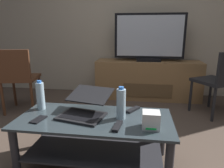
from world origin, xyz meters
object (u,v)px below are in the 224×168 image
Objects in this scene: router_box at (151,120)px; tv_remote at (118,126)px; media_cabinet at (147,80)px; television at (149,38)px; coffee_table at (95,133)px; water_bottle_far at (40,96)px; laptop at (85,107)px; water_bottle_near at (121,104)px; dining_chair at (219,79)px; side_chair at (18,76)px; cell_phone at (39,119)px; soundbar_remote at (133,110)px.

router_box is 0.76× the size of tv_remote.
television is (0.00, -0.02, 0.67)m from media_cabinet.
tv_remote is (-0.23, -0.02, -0.05)m from router_box.
coffee_table is 1.93m from media_cabinet.
water_bottle_far is at bearing -119.17° from media_cabinet.
laptop is 1.89× the size of water_bottle_near.
tv_remote is at bearing -129.96° from dining_chair.
coffee_table is 0.29m from tv_remote.
television reaches higher than laptop.
tv_remote is (-0.01, -0.16, -0.11)m from water_bottle_near.
coffee_table is at bearing 152.73° from tv_remote.
cell_phone is (0.85, -1.10, -0.07)m from side_chair.
water_bottle_far reaches higher than cell_phone.
router_box is at bearing -30.68° from water_bottle_near.
water_bottle_far is 1.84× the size of cell_phone.
media_cabinet is 2.02m from water_bottle_far.
tv_remote is (-0.27, -2.01, 0.13)m from media_cabinet.
television is 2.04m from water_bottle_far.
side_chair is 3.37× the size of water_bottle_near.
dining_chair is 1.80m from tv_remote.
soundbar_remote is at bearing 81.28° from tv_remote.
media_cabinet reaches higher than soundbar_remote.
water_bottle_far is at bearing -119.48° from television.
media_cabinet is at bearing 75.85° from coffee_table.
television is 2.23× the size of laptop.
cell_phone is at bearing -169.24° from water_bottle_near.
laptop is (-1.45, -1.18, -0.00)m from dining_chair.
tv_remote is (0.20, -0.14, 0.15)m from coffee_table.
dining_chair is at bearing -35.47° from media_cabinet.
laptop is at bearing 35.47° from cell_phone.
laptop is 0.37m from cell_phone.
router_box is 0.97m from water_bottle_far.
television reaches higher than soundbar_remote.
side_chair is (-1.74, -0.86, -0.47)m from television.
dining_chair is at bearing 31.03° from water_bottle_far.
cell_phone reaches higher than coffee_table.
media_cabinet is 10.53× the size of soundbar_remote.
coffee_table is 1.63m from side_chair.
router_box is at bearing -14.09° from water_bottle_far.
coffee_table is 0.33m from water_bottle_near.
cell_phone is (0.09, -0.22, -0.12)m from water_bottle_far.
media_cabinet is (0.47, 1.87, 0.02)m from coffee_table.
tv_remote is at bearing -174.32° from router_box.
media_cabinet is 6.49× the size of water_bottle_near.
cell_phone is at bearing -114.54° from television.
water_bottle_near is (0.30, -0.04, 0.06)m from laptop.
media_cabinet is 10.53× the size of tv_remote.
coffee_table is at bearing -104.15° from media_cabinet.
water_bottle_near is (-0.23, 0.13, 0.06)m from router_box.
water_bottle_near is 0.72m from water_bottle_far.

